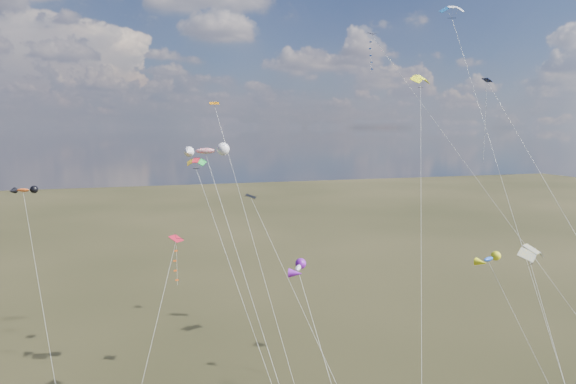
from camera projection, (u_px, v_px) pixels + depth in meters
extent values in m
cube|color=#0A1044|center=(372.00, 34.00, 57.15)|extent=(1.15, 1.15, 0.31)
cylinder|color=silver|center=(492.00, 198.00, 51.67)|extent=(16.93, 21.37, 34.97)
cube|color=black|center=(251.00, 196.00, 47.95)|extent=(1.24, 1.27, 0.34)
cylinder|color=silver|center=(300.00, 303.00, 45.55)|extent=(6.56, 9.47, 18.19)
cube|color=#B01327|center=(176.00, 238.00, 43.66)|extent=(1.36, 1.37, 0.45)
cylinder|color=silver|center=(151.00, 344.00, 40.37)|extent=(4.95, 7.46, 15.18)
cube|color=#0A1248|center=(487.00, 80.00, 42.56)|extent=(0.72, 0.77, 0.31)
cube|color=#C66B01|center=(214.00, 103.00, 50.15)|extent=(1.06, 1.03, 0.28)
cylinder|color=silver|center=(258.00, 257.00, 44.34)|extent=(4.45, 17.18, 26.94)
cylinder|color=silver|center=(421.00, 244.00, 43.32)|extent=(10.26, 18.61, 29.61)
cylinder|color=silver|center=(510.00, 200.00, 43.19)|extent=(4.38, 25.13, 37.05)
cylinder|color=silver|center=(563.00, 368.00, 36.58)|extent=(2.35, 9.87, 14.99)
cylinder|color=silver|center=(242.00, 295.00, 42.50)|extent=(5.44, 13.69, 21.60)
ellipsoid|color=#CE501A|center=(23.00, 190.00, 54.05)|extent=(2.91, 1.94, 0.91)
cylinder|color=silver|center=(39.00, 285.00, 51.00)|extent=(3.59, 9.91, 18.02)
ellipsoid|color=silver|center=(298.00, 268.00, 38.76)|extent=(1.93, 2.61, 0.85)
ellipsoid|color=red|center=(206.00, 151.00, 47.11)|extent=(3.80, 2.21, 1.40)
cylinder|color=silver|center=(251.00, 296.00, 40.98)|extent=(4.47, 17.26, 22.44)
ellipsoid|color=blue|center=(489.00, 259.00, 42.26)|extent=(2.68, 1.78, 0.90)
cylinder|color=silver|center=(534.00, 353.00, 40.40)|extent=(3.91, 6.95, 13.80)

